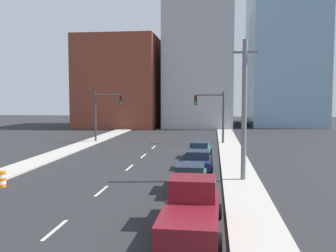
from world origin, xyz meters
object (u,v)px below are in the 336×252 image
at_px(traffic_barrel, 1,179).
at_px(traffic_signal_right, 215,110).
at_px(pickup_truck_maroon, 192,210).
at_px(sedan_navy, 198,160).
at_px(sedan_teal, 199,150).
at_px(sedan_green, 190,178).
at_px(utility_pole_right_mid, 244,109).
at_px(traffic_signal_left, 103,110).

bearing_deg(traffic_barrel, traffic_signal_right, 60.48).
relative_size(pickup_truck_maroon, sedan_navy, 1.33).
bearing_deg(sedan_teal, sedan_green, -88.33).
xyz_separation_m(sedan_green, sedan_teal, (0.10, 11.98, -0.06)).
relative_size(utility_pole_right_mid, sedan_teal, 2.06).
relative_size(traffic_signal_right, sedan_teal, 1.38).
bearing_deg(traffic_signal_left, sedan_teal, -40.49).
bearing_deg(traffic_signal_right, utility_pole_right_mid, -84.78).
bearing_deg(pickup_truck_maroon, traffic_barrel, 154.13).
bearing_deg(traffic_signal_right, traffic_barrel, -119.52).
xyz_separation_m(traffic_signal_left, traffic_barrel, (0.48, -22.70, -3.40)).
height_order(traffic_signal_right, traffic_barrel, traffic_signal_right).
bearing_deg(traffic_signal_left, traffic_signal_right, 0.00).
relative_size(utility_pole_right_mid, sedan_green, 1.91).
bearing_deg(traffic_signal_left, traffic_barrel, -88.79).
bearing_deg(traffic_signal_left, pickup_truck_maroon, -66.75).
bearing_deg(sedan_navy, sedan_green, -93.05).
height_order(sedan_green, sedan_navy, sedan_green).
relative_size(sedan_green, sedan_navy, 1.07).
xyz_separation_m(traffic_signal_right, sedan_teal, (-1.38, -10.21, -3.22)).
distance_m(pickup_truck_maroon, sedan_teal, 18.49).
distance_m(sedan_navy, sedan_teal, 5.36).
bearing_deg(sedan_navy, utility_pole_right_mid, -52.47).
bearing_deg(sedan_green, traffic_barrel, -177.36).
relative_size(pickup_truck_maroon, sedan_teal, 1.34).
distance_m(utility_pole_right_mid, sedan_teal, 10.47).
distance_m(traffic_signal_right, sedan_navy, 15.95).
bearing_deg(traffic_barrel, pickup_truck_maroon, -26.80).
relative_size(traffic_signal_right, sedan_navy, 1.37).
height_order(traffic_barrel, sedan_navy, sedan_navy).
bearing_deg(traffic_signal_left, utility_pole_right_mid, -52.04).
relative_size(traffic_signal_left, sedan_teal, 1.38).
bearing_deg(traffic_signal_right, sedan_navy, -94.71).
bearing_deg(pickup_truck_maroon, sedan_navy, 92.12).
xyz_separation_m(traffic_barrel, pickup_truck_maroon, (11.85, -5.98, 0.36)).
xyz_separation_m(utility_pole_right_mid, sedan_green, (-3.25, -2.82, -3.93)).
bearing_deg(traffic_signal_right, traffic_signal_left, 180.00).
height_order(traffic_signal_left, pickup_truck_maroon, traffic_signal_left).
distance_m(traffic_signal_left, sedan_teal, 16.05).
distance_m(traffic_signal_left, traffic_signal_right, 13.34).
bearing_deg(sedan_navy, traffic_signal_left, 126.47).
distance_m(sedan_green, sedan_navy, 6.62).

